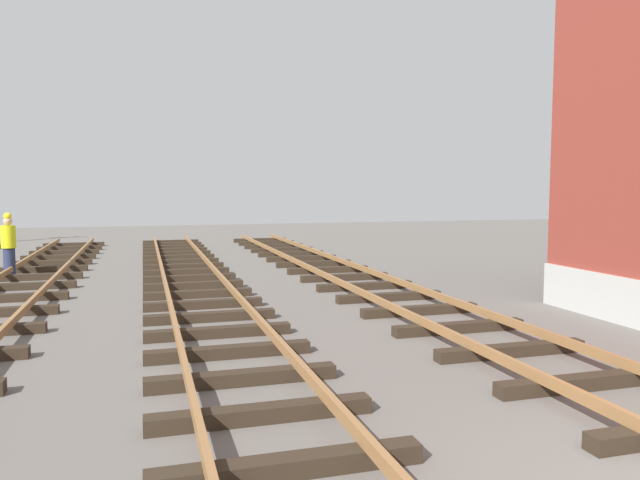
# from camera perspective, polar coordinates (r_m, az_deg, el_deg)

# --- Properties ---
(track_worker_distant) EXTENTS (0.40, 0.40, 1.87)m
(track_worker_distant) POSITION_cam_1_polar(r_m,az_deg,el_deg) (19.55, -27.36, -0.43)
(track_worker_distant) COLOR #262D4C
(track_worker_distant) RESTS_ON ground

